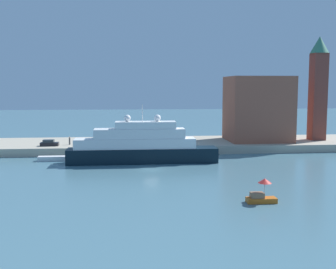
{
  "coord_description": "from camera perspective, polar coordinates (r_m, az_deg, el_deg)",
  "views": [
    {
      "loc": [
        -4.04,
        -73.67,
        14.66
      ],
      "look_at": [
        3.47,
        6.0,
        5.59
      ],
      "focal_mm": 45.37,
      "sensor_mm": 36.0,
      "label": 1
    }
  ],
  "objects": [
    {
      "name": "ground",
      "position": [
        75.23,
        -2.21,
        -4.77
      ],
      "size": [
        400.0,
        400.0,
        0.0
      ],
      "primitive_type": "plane",
      "color": "slate"
    },
    {
      "name": "quay_dock",
      "position": [
        100.57,
        -3.04,
        -1.42
      ],
      "size": [
        110.0,
        19.74,
        1.75
      ],
      "primitive_type": "cube",
      "color": "#ADA38E",
      "rests_on": "ground"
    },
    {
      "name": "large_yacht",
      "position": [
        81.88,
        -3.72,
        -1.59
      ],
      "size": [
        28.82,
        4.63,
        11.33
      ],
      "color": "black",
      "rests_on": "ground"
    },
    {
      "name": "small_motorboat",
      "position": [
        55.46,
        12.44,
        -7.84
      ],
      "size": [
        3.77,
        1.7,
        3.13
      ],
      "color": "#C66019",
      "rests_on": "ground"
    },
    {
      "name": "work_barge",
      "position": [
        87.13,
        -15.07,
        -3.13
      ],
      "size": [
        6.19,
        1.75,
        0.93
      ],
      "primitive_type": "cube",
      "color": "silver",
      "rests_on": "ground"
    },
    {
      "name": "harbor_building",
      "position": [
        103.46,
        11.98,
        3.41
      ],
      "size": [
        14.35,
        12.55,
        15.28
      ],
      "primitive_type": "cube",
      "color": "#93513D",
      "rests_on": "quay_dock"
    },
    {
      "name": "bell_tower",
      "position": [
        108.65,
        19.53,
        6.37
      ],
      "size": [
        4.46,
        4.46,
        24.77
      ],
      "color": "brown",
      "rests_on": "quay_dock"
    },
    {
      "name": "parked_car",
      "position": [
        96.22,
        -15.66,
        -1.13
      ],
      "size": [
        3.89,
        1.72,
        1.34
      ],
      "color": "black",
      "rests_on": "quay_dock"
    },
    {
      "name": "person_figure",
      "position": [
        97.04,
        -13.08,
        -0.84
      ],
      "size": [
        0.36,
        0.36,
        1.79
      ],
      "color": "#4C4C4C",
      "rests_on": "quay_dock"
    },
    {
      "name": "mooring_bollard",
      "position": [
        91.84,
        -0.78,
        -1.33
      ],
      "size": [
        0.53,
        0.53,
        0.89
      ],
      "primitive_type": "cylinder",
      "color": "black",
      "rests_on": "quay_dock"
    }
  ]
}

